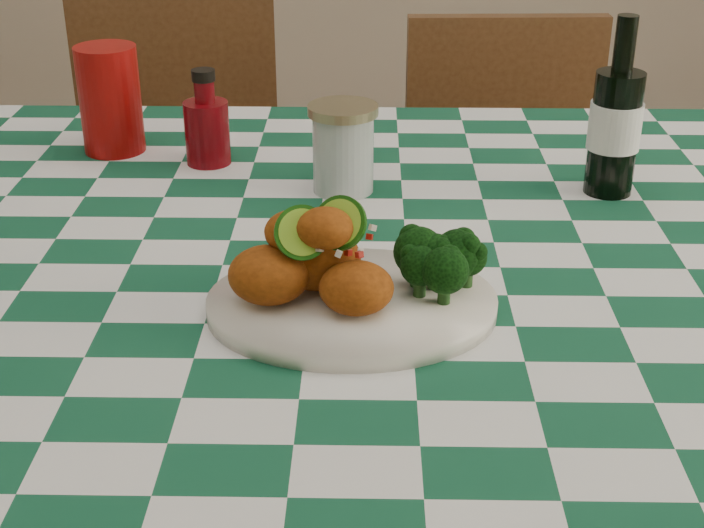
# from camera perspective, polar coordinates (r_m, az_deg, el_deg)

# --- Properties ---
(dining_table) EXTENTS (1.66, 1.06, 0.79)m
(dining_table) POSITION_cam_1_polar(r_m,az_deg,el_deg) (1.36, -1.74, -13.87)
(dining_table) COLOR #135033
(dining_table) RESTS_ON ground
(plate) EXTENTS (0.30, 0.24, 0.02)m
(plate) POSITION_cam_1_polar(r_m,az_deg,el_deg) (0.99, -0.00, -2.40)
(plate) COLOR silver
(plate) RESTS_ON dining_table
(fried_chicken_pile) EXTENTS (0.15, 0.11, 0.10)m
(fried_chicken_pile) POSITION_cam_1_polar(r_m,az_deg,el_deg) (0.96, -1.53, 0.63)
(fried_chicken_pile) COLOR #9C440F
(fried_chicken_pile) RESTS_ON plate
(broccoli_side) EXTENTS (0.08, 0.08, 0.06)m
(broccoli_side) POSITION_cam_1_polar(r_m,az_deg,el_deg) (0.98, 5.32, -0.00)
(broccoli_side) COLOR black
(broccoli_side) RESTS_ON plate
(red_tumbler) EXTENTS (0.11, 0.11, 0.15)m
(red_tumbler) POSITION_cam_1_polar(r_m,az_deg,el_deg) (1.45, -13.89, 9.27)
(red_tumbler) COLOR #950908
(red_tumbler) RESTS_ON dining_table
(ketchup_bottle) EXTENTS (0.08, 0.08, 0.13)m
(ketchup_bottle) POSITION_cam_1_polar(r_m,az_deg,el_deg) (1.37, -8.48, 8.44)
(ketchup_bottle) COLOR #67050A
(ketchup_bottle) RESTS_ON dining_table
(mason_jar) EXTENTS (0.10, 0.10, 0.11)m
(mason_jar) POSITION_cam_1_polar(r_m,az_deg,el_deg) (1.27, -0.52, 6.73)
(mason_jar) COLOR #B2BCBA
(mason_jar) RESTS_ON dining_table
(beer_bottle) EXTENTS (0.08, 0.08, 0.23)m
(beer_bottle) POSITION_cam_1_polar(r_m,az_deg,el_deg) (1.29, 15.18, 8.80)
(beer_bottle) COLOR black
(beer_bottle) RESTS_ON dining_table
(wooden_chair_left) EXTENTS (0.46, 0.47, 0.90)m
(wooden_chair_left) POSITION_cam_1_polar(r_m,az_deg,el_deg) (2.00, -9.95, 1.76)
(wooden_chair_left) COLOR #472814
(wooden_chair_left) RESTS_ON ground
(wooden_chair_right) EXTENTS (0.41, 0.43, 0.86)m
(wooden_chair_right) POSITION_cam_1_polar(r_m,az_deg,el_deg) (1.94, 9.11, 0.46)
(wooden_chair_right) COLOR #472814
(wooden_chair_right) RESTS_ON ground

